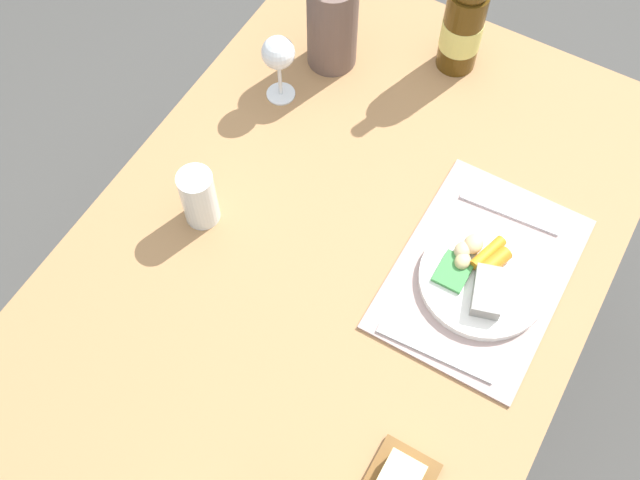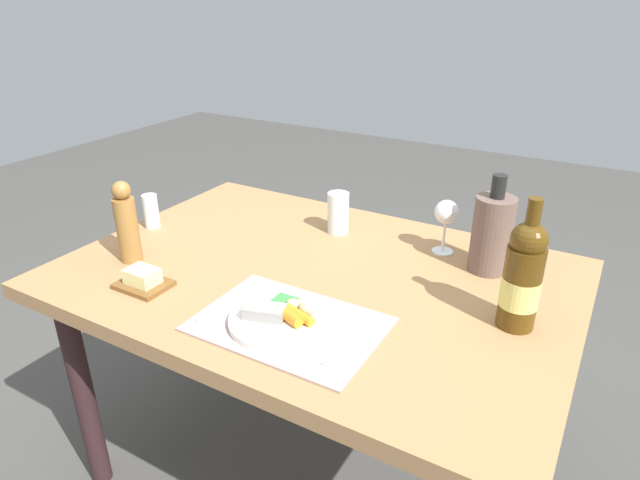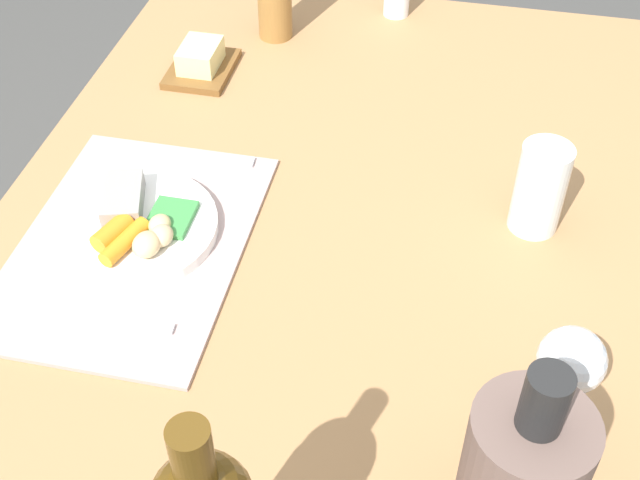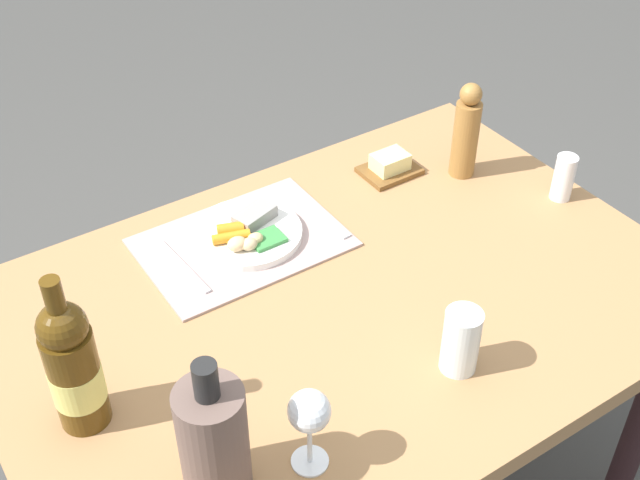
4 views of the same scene
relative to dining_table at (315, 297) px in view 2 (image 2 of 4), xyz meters
name	(u,v)px [view 2 (image 2 of 4)]	position (x,y,z in m)	size (l,w,h in m)	color
ground_plane	(315,469)	(0.00, 0.00, -0.65)	(8.00, 8.00, 0.00)	#444340
dining_table	(315,297)	(0.00, 0.00, 0.00)	(1.33, 0.92, 0.73)	#A07348
placemat	(289,324)	(0.08, -0.25, 0.08)	(0.41, 0.29, 0.01)	#AB918B
dinner_plate	(281,317)	(0.06, -0.25, 0.10)	(0.23, 0.23, 0.04)	white
fork	(226,300)	(-0.10, -0.24, 0.09)	(0.02, 0.21, 0.01)	silver
knife	(345,339)	(0.22, -0.24, 0.09)	(0.01, 0.19, 0.01)	silver
cooler_bottle	(492,233)	(0.39, 0.24, 0.19)	(0.10, 0.10, 0.27)	brown
wine_bottle	(523,277)	(0.52, 0.01, 0.20)	(0.08, 0.08, 0.30)	#4D330D
pepper_mill	(127,224)	(-0.47, -0.20, 0.19)	(0.06, 0.06, 0.23)	olive
butter_dish	(143,280)	(-0.33, -0.29, 0.10)	(0.13, 0.10, 0.05)	brown
salt_shaker	(151,211)	(-0.59, 0.00, 0.13)	(0.05, 0.05, 0.11)	white
water_tumbler	(338,215)	(-0.07, 0.26, 0.13)	(0.07, 0.07, 0.13)	silver
wine_glass	(446,214)	(0.26, 0.29, 0.20)	(0.07, 0.07, 0.16)	white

